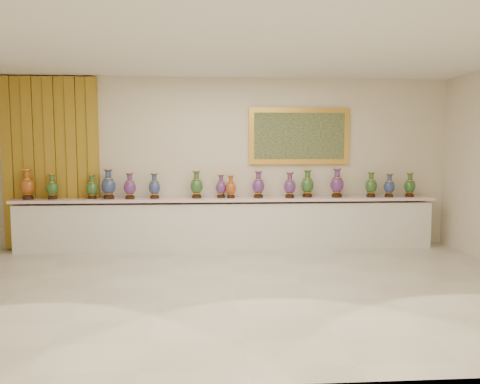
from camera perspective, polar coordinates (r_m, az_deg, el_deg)
The scene contains 20 objects.
ground at distance 6.12m, azimuth -0.74°, elevation -11.47°, with size 8.00×8.00×0.00m, color beige.
room at distance 8.53m, azimuth -17.58°, elevation 3.85°, with size 8.00×8.00×8.00m.
counter at distance 8.23m, azimuth -1.60°, elevation -3.92°, with size 7.28×0.48×0.90m.
vase_0 at distance 8.68m, azimuth -24.49°, elevation 0.69°, with size 0.30×0.30×0.51m.
vase_1 at distance 8.56m, azimuth -21.91°, elevation 0.48°, with size 0.23×0.23×0.43m.
vase_2 at distance 8.36m, azimuth -17.59°, elevation 0.47°, with size 0.21×0.21×0.42m.
vase_3 at distance 8.30m, azimuth -15.73°, elevation 0.78°, with size 0.24×0.24×0.51m.
vase_4 at distance 8.21m, azimuth -13.29°, elevation 0.59°, with size 0.27×0.27×0.45m.
vase_5 at distance 8.18m, azimuth -10.38°, elevation 0.59°, with size 0.25×0.25×0.44m.
vase_6 at distance 8.14m, azimuth -5.32°, elevation 0.75°, with size 0.24×0.24×0.48m.
vase_7 at distance 8.17m, azimuth -2.33°, elevation 0.57°, with size 0.23×0.23×0.41m.
vase_8 at distance 8.12m, azimuth -1.12°, elevation 0.51°, with size 0.21×0.21×0.40m.
vase_9 at distance 8.17m, azimuth 2.26°, elevation 0.77°, with size 0.26×0.26×0.47m.
vase_10 at distance 8.21m, azimuth 6.08°, elevation 0.70°, with size 0.27×0.27×0.45m.
vase_11 at distance 8.34m, azimuth 8.22°, elevation 0.86°, with size 0.24×0.24×0.48m.
vase_12 at distance 8.43m, azimuth 11.74°, elevation 0.93°, with size 0.31×0.31×0.51m.
vase_13 at distance 8.60m, azimuth 15.68°, elevation 0.75°, with size 0.25×0.25×0.45m.
vase_14 at distance 8.69m, azimuth 17.74°, elevation 0.65°, with size 0.22×0.22×0.42m.
vase_15 at distance 8.86m, azimuth 19.99°, elevation 0.70°, with size 0.24×0.24×0.43m.
label_card at distance 8.27m, azimuth -17.80°, elevation -0.89°, with size 0.10×0.06×0.00m, color white.
Camera 1 is at (-0.31, -5.84, 1.80)m, focal length 35.00 mm.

